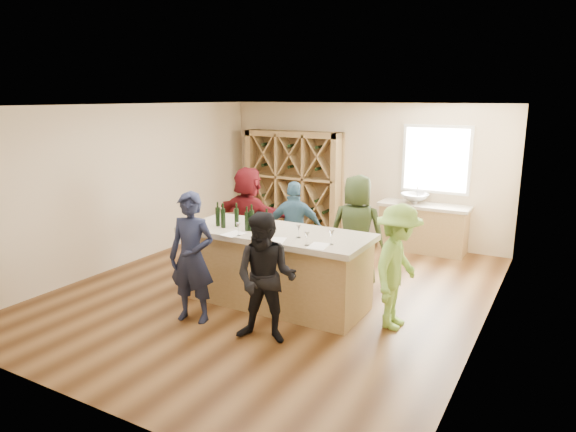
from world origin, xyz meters
The scene contains 35 objects.
floor centered at (0.00, 0.00, -0.05)m, with size 6.00×7.00×0.10m, color brown.
ceiling centered at (0.00, 0.00, 2.85)m, with size 6.00×7.00×0.10m, color white.
wall_back centered at (0.00, 3.55, 1.40)m, with size 6.00×0.10×2.80m, color beige.
wall_front centered at (0.00, -3.55, 1.40)m, with size 6.00×0.10×2.80m, color beige.
wall_left centered at (-3.05, 0.00, 1.40)m, with size 0.10×7.00×2.80m, color beige.
wall_right centered at (3.05, 0.00, 1.40)m, with size 0.10×7.00×2.80m, color beige.
window_frame centered at (1.50, 3.47, 1.75)m, with size 1.30×0.06×1.30m, color white.
window_pane centered at (1.50, 3.44, 1.75)m, with size 1.18×0.01×1.18m, color white.
wine_rack centered at (-1.50, 3.27, 1.10)m, with size 2.20×0.45×2.20m, color #9A7A49.
back_counter_base centered at (1.40, 3.20, 0.43)m, with size 1.60×0.58×0.86m, color #9A7A49.
back_counter_top centered at (1.40, 3.20, 0.89)m, with size 1.70×0.62×0.06m, color #BCB19A.
sink centered at (1.20, 3.20, 1.01)m, with size 0.54×0.54×0.19m, color silver.
faucet centered at (1.20, 3.38, 1.07)m, with size 0.02×0.02×0.30m, color silver.
tasting_counter_base centered at (0.24, -0.42, 0.50)m, with size 2.60×1.00×1.00m, color #9A7A49.
tasting_counter_top centered at (0.24, -0.42, 1.04)m, with size 2.72×1.12×0.08m, color #BCB19A.
wine_bottle_a centered at (-0.62, -0.60, 1.22)m, with size 0.07×0.07×0.28m, color black.
wine_bottle_b centered at (-0.49, -0.64, 1.22)m, with size 0.07×0.07×0.28m, color black.
wine_bottle_c centered at (-0.36, -0.49, 1.21)m, with size 0.07×0.07×0.27m, color black.
wine_bottle_d centered at (-0.10, -0.61, 1.21)m, with size 0.07×0.07×0.27m, color black.
wine_bottle_e centered at (-0.04, -0.59, 1.23)m, with size 0.07×0.07×0.30m, color black.
wine_glass_a centered at (-0.06, -0.89, 1.17)m, with size 0.06×0.06×0.17m, color white.
wine_glass_b centered at (0.46, -0.91, 1.17)m, with size 0.07×0.07×0.18m, color white.
wine_glass_c centered at (0.97, -0.85, 1.16)m, with size 0.06×0.06×0.17m, color white.
wine_glass_d centered at (0.70, -0.58, 1.16)m, with size 0.06×0.06×0.16m, color white.
wine_glass_e centered at (1.22, -0.66, 1.18)m, with size 0.07×0.07×0.19m, color white.
tasting_menu_a centered at (-0.17, -0.85, 1.08)m, with size 0.23×0.32×0.00m, color white.
tasting_menu_b centered at (0.50, -0.85, 1.08)m, with size 0.24×0.33×0.00m, color white.
tasting_menu_c centered at (1.11, -0.80, 1.08)m, with size 0.23×0.32×0.00m, color white.
person_near_left centered at (-0.41, -1.45, 0.87)m, with size 0.63×0.46×1.74m, color #191E38.
person_near_right centered at (0.74, -1.48, 0.80)m, with size 0.78×0.43×1.61m, color black.
person_server centered at (2.00, -0.34, 0.81)m, with size 1.05×0.49×1.62m, color #8CC64C.
person_far_mid centered at (-0.06, 0.71, 0.80)m, with size 0.93×0.48×1.60m, color #335972.
person_far_right centered at (0.99, 0.79, 0.89)m, with size 0.87×0.56×1.77m, color #263319.
person_far_left centered at (-1.06, 0.85, 0.88)m, with size 1.63×0.58×1.75m, color #590F14.
wine_bottle_f centered at (0.29, -0.72, 1.23)m, with size 0.07×0.07×0.30m, color black.
Camera 1 is at (3.83, -6.41, 2.92)m, focal length 32.00 mm.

